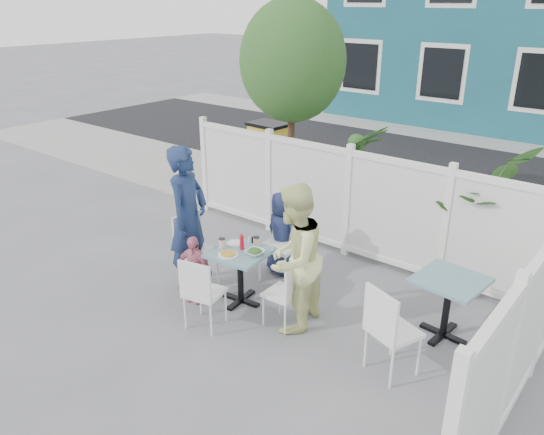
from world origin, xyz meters
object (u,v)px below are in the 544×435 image
Objects in this scene: chair_back at (283,237)px; boy at (282,233)px; man at (188,218)px; chair_near at (201,289)px; main_table at (240,263)px; chair_left at (193,245)px; utility_cabinet at (268,158)px; toddler at (194,269)px; spare_table at (449,292)px; chair_right at (288,289)px; woman at (293,259)px.

chair_back is 0.13m from boy.
chair_near is at bearing -145.19° from man.
boy is at bearing -55.11° from man.
chair_left reaches higher than main_table.
utility_cabinet reaches higher than chair_back.
main_table is at bearing 24.77° from toddler.
chair_left is at bearing -163.69° from spare_table.
utility_cabinet is at bearing 150.30° from spare_table.
chair_right is at bearing 142.62° from boy.
main_table is at bearing 83.29° from chair_right.
boy is (0.73, 0.96, 0.03)m from chair_left.
man is (-0.83, -0.90, 0.36)m from chair_back.
woman is 1.96× the size of toddler.
utility_cabinet is 4.87m from woman.
chair_right is 0.44× the size of man.
man is 1.64m from woman.
woman is (1.64, 0.05, -0.08)m from man.
utility_cabinet is 4.34m from main_table.
man is at bearing 87.74° from chair_right.
utility_cabinet is at bearing 39.51° from chair_right.
chair_near is 0.65m from toddler.
boy is (2.38, -2.64, -0.04)m from utility_cabinet.
toddler is (-0.39, -1.27, -0.15)m from boy.
chair_left is at bearing -178.63° from main_table.
man reaches higher than chair_near.
spare_table is 2.74m from chair_near.
spare_table is at bearing 22.35° from chair_near.
spare_table is 0.85× the size of chair_near.
boy reaches higher than chair_near.
main_table is at bearing 81.78° from chair_back.
woman is at bearing -43.62° from utility_cabinet.
chair_left is 0.39m from man.
boy reaches higher than spare_table.
main_table is 0.94m from boy.
chair_back is 0.85× the size of boy.
man reaches higher than chair_right.
toddler is (-1.28, -0.32, -0.42)m from woman.
boy is at bearing 178.62° from spare_table.
toddler is (-2.74, -1.21, -0.13)m from spare_table.
spare_table is 0.40× the size of man.
man reaches higher than main_table.
chair_right is 0.38m from woman.
spare_table is 0.79× the size of chair_left.
main_table is at bearing 99.49° from chair_left.
boy is at bearing 38.33° from chair_right.
toddler is at bearing -85.66° from woman.
boy reaches higher than chair_left.
boy is at bearing -56.33° from chair_back.
boy is (-2.35, 0.06, 0.02)m from spare_table.
toddler reaches higher than main_table.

